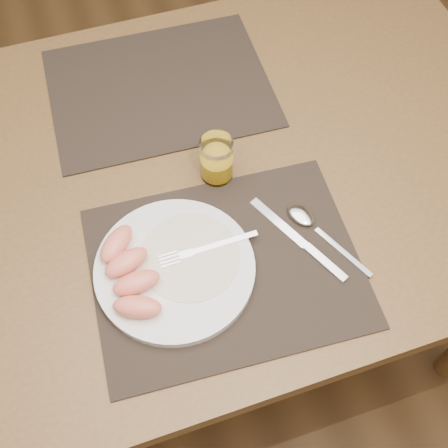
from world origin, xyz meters
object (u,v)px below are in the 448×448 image
table (191,193)px  plate (175,269)px  knife (305,246)px  placemat_far (160,88)px  placemat_near (226,267)px  juice_glass (217,161)px  fork (200,250)px  spoon (307,220)px

table → plate: (-0.08, -0.20, 0.10)m
plate → knife: (0.23, -0.03, -0.01)m
table → placemat_far: size_ratio=3.11×
placemat_near → placemat_far: (0.00, 0.44, 0.00)m
plate → juice_glass: size_ratio=2.96×
placemat_near → knife: knife is taller
table → placemat_near: (-0.00, -0.22, 0.09)m
fork → spoon: (0.20, 0.00, -0.01)m
spoon → juice_glass: 0.19m
placemat_far → fork: (-0.04, -0.41, 0.02)m
table → knife: 0.28m
fork → knife: 0.18m
placemat_near → placemat_far: size_ratio=1.00×
knife → table: bearing=122.0°
placemat_near → placemat_far: 0.44m
juice_glass → placemat_far: bearing=99.7°
plate → spoon: bearing=4.4°
placemat_near → spoon: 0.17m
placemat_near → plate: 0.09m
table → placemat_far: (0.00, 0.22, 0.09)m
placemat_far → fork: fork is taller
table → placemat_far: bearing=89.4°
placemat_near → spoon: size_ratio=2.46×
placemat_near → placemat_far: same height
fork → spoon: size_ratio=0.95×
placemat_near → knife: bearing=-3.0°
table → juice_glass: size_ratio=15.37×
placemat_far → plate: bearing=-101.6°
knife → spoon: size_ratio=1.13×
placemat_near → plate: bearing=167.4°
placemat_near → fork: fork is taller
table → spoon: bearing=-48.0°
table → placemat_far: placemat_far is taller
fork → plate: bearing=-162.9°
spoon → table: bearing=132.0°
spoon → juice_glass: juice_glass is taller
table → fork: fork is taller
plate → spoon: size_ratio=1.47×
placemat_near → knife: (0.14, -0.01, 0.00)m
table → spoon: spoon is taller
knife → juice_glass: juice_glass is taller
placemat_near → fork: 0.05m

